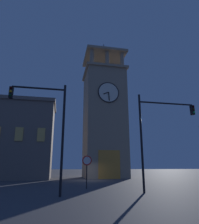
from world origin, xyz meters
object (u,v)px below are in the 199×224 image
at_px(traffic_signal_near, 158,126).
at_px(no_horn_sign, 87,163).
at_px(traffic_signal_mid, 48,119).
at_px(clocktower, 104,119).

xyz_separation_m(traffic_signal_near, no_horn_sign, (4.80, -3.28, -2.60)).
bearing_deg(traffic_signal_near, traffic_signal_mid, 5.06).
distance_m(clocktower, no_horn_sign, 17.67).
bearing_deg(no_horn_sign, clocktower, -107.58).
xyz_separation_m(traffic_signal_mid, no_horn_sign, (-3.09, -3.98, -2.61)).
xyz_separation_m(clocktower, no_horn_sign, (4.85, 15.32, -7.35)).
bearing_deg(traffic_signal_mid, no_horn_sign, -127.81).
distance_m(traffic_signal_near, no_horn_sign, 6.37).
height_order(traffic_signal_mid, no_horn_sign, traffic_signal_mid).
distance_m(clocktower, traffic_signal_mid, 21.40).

